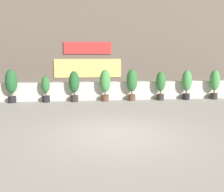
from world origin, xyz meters
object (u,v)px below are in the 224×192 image
(potted_plant_2, at_px, (46,88))
(potted_plant_4, at_px, (105,83))
(potted_plant_8, at_px, (215,82))
(potted_plant_5, at_px, (132,82))
(potted_plant_7, at_px, (187,83))
(potted_plant_1, at_px, (11,83))
(potted_plant_3, at_px, (74,84))
(potted_plant_6, at_px, (161,84))

(potted_plant_2, distance_m, potted_plant_4, 2.85)
(potted_plant_4, distance_m, potted_plant_8, 5.56)
(potted_plant_5, height_order, potted_plant_7, potted_plant_5)
(potted_plant_2, xyz_separation_m, potted_plant_8, (8.40, -0.00, 0.18))
(potted_plant_2, xyz_separation_m, potted_plant_4, (2.84, -0.00, 0.21))
(potted_plant_2, bearing_deg, potted_plant_1, -180.00)
(potted_plant_5, bearing_deg, potted_plant_3, -180.00)
(potted_plant_3, xyz_separation_m, potted_plant_6, (4.26, 0.00, -0.04))
(potted_plant_7, bearing_deg, potted_plant_1, 180.00)
(potted_plant_3, height_order, potted_plant_5, potted_plant_5)
(potted_plant_1, xyz_separation_m, potted_plant_7, (8.51, 0.00, -0.07))
(potted_plant_2, height_order, potted_plant_5, potted_plant_5)
(potted_plant_2, height_order, potted_plant_4, potted_plant_4)
(potted_plant_2, distance_m, potted_plant_5, 4.17)
(potted_plant_7, relative_size, potted_plant_8, 0.99)
(potted_plant_1, relative_size, potted_plant_7, 1.07)
(potted_plant_4, xyz_separation_m, potted_plant_5, (1.32, 0.00, 0.01))
(potted_plant_2, distance_m, potted_plant_8, 8.40)
(potted_plant_2, bearing_deg, potted_plant_4, -0.00)
(potted_plant_4, bearing_deg, potted_plant_5, 0.00)
(potted_plant_1, xyz_separation_m, potted_plant_8, (9.98, 0.00, -0.07))
(potted_plant_4, height_order, potted_plant_7, potted_plant_4)
(potted_plant_1, height_order, potted_plant_4, potted_plant_1)
(potted_plant_8, bearing_deg, potted_plant_7, 180.00)
(potted_plant_6, bearing_deg, potted_plant_5, 180.00)
(potted_plant_8, bearing_deg, potted_plant_2, 180.00)
(potted_plant_6, bearing_deg, potted_plant_3, -180.00)
(potted_plant_4, bearing_deg, potted_plant_3, 180.00)
(potted_plant_4, xyz_separation_m, potted_plant_8, (5.56, 0.00, -0.03))
(potted_plant_1, relative_size, potted_plant_8, 1.07)
(potted_plant_2, distance_m, potted_plant_6, 5.61)
(potted_plant_5, bearing_deg, potted_plant_2, 180.00)
(potted_plant_4, relative_size, potted_plant_5, 0.99)
(potted_plant_4, xyz_separation_m, potted_plant_6, (2.77, 0.00, -0.08))
(potted_plant_3, distance_m, potted_plant_6, 4.26)
(potted_plant_5, bearing_deg, potted_plant_4, -180.00)
(potted_plant_4, bearing_deg, potted_plant_1, 180.00)
(potted_plant_3, bearing_deg, potted_plant_5, 0.00)
(potted_plant_4, bearing_deg, potted_plant_8, 0.00)
(potted_plant_1, bearing_deg, potted_plant_4, 0.00)
(potted_plant_2, bearing_deg, potted_plant_6, 0.00)
(potted_plant_7, distance_m, potted_plant_8, 1.46)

